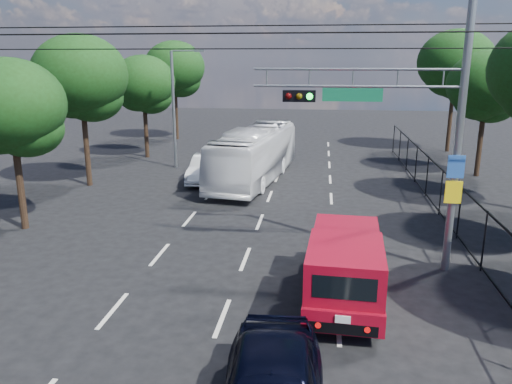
% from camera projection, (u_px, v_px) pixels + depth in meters
% --- Properties ---
extents(lane_markings, '(6.12, 38.00, 0.01)m').
position_uv_depth(lane_markings, '(265.00, 208.00, 22.61)').
color(lane_markings, beige).
rests_on(lane_markings, ground).
extents(signal_mast, '(6.43, 0.39, 9.50)m').
position_uv_depth(signal_mast, '(420.00, 104.00, 14.84)').
color(signal_mast, slate).
rests_on(signal_mast, ground).
extents(streetlight_left, '(2.09, 0.22, 7.08)m').
position_uv_depth(streetlight_left, '(176.00, 103.00, 30.05)').
color(streetlight_left, slate).
rests_on(streetlight_left, ground).
extents(utility_wires, '(22.00, 5.04, 0.74)m').
position_uv_depth(utility_wires, '(248.00, 36.00, 15.80)').
color(utility_wires, black).
rests_on(utility_wires, ground).
extents(fence_right, '(0.06, 34.03, 2.00)m').
position_uv_depth(fence_right, '(451.00, 203.00, 19.65)').
color(fence_right, black).
rests_on(fence_right, ground).
extents(tree_right_d, '(4.32, 4.32, 7.02)m').
position_uv_depth(tree_right_d, '(486.00, 90.00, 27.61)').
color(tree_right_d, black).
rests_on(tree_right_d, ground).
extents(tree_right_e, '(5.28, 5.28, 8.58)m').
position_uv_depth(tree_right_e, '(455.00, 68.00, 34.97)').
color(tree_right_e, black).
rests_on(tree_right_e, ground).
extents(tree_left_b, '(4.08, 4.08, 6.63)m').
position_uv_depth(tree_left_b, '(12.00, 113.00, 18.77)').
color(tree_left_b, black).
rests_on(tree_left_b, ground).
extents(tree_left_c, '(4.80, 4.80, 7.80)m').
position_uv_depth(tree_left_c, '(81.00, 82.00, 25.34)').
color(tree_left_c, black).
rests_on(tree_left_c, ground).
extents(tree_left_d, '(4.20, 4.20, 6.83)m').
position_uv_depth(tree_left_d, '(144.00, 87.00, 33.13)').
color(tree_left_d, black).
rests_on(tree_left_d, ground).
extents(tree_left_e, '(4.92, 4.92, 7.99)m').
position_uv_depth(tree_left_e, '(175.00, 72.00, 40.61)').
color(tree_left_e, black).
rests_on(tree_left_e, ground).
extents(red_pickup, '(2.21, 5.42, 1.98)m').
position_uv_depth(red_pickup, '(345.00, 265.00, 13.71)').
color(red_pickup, black).
rests_on(red_pickup, ground).
extents(white_bus, '(3.87, 10.73, 2.92)m').
position_uv_depth(white_bus, '(255.00, 154.00, 27.43)').
color(white_bus, white).
rests_on(white_bus, ground).
extents(white_van, '(1.66, 4.44, 1.45)m').
position_uv_depth(white_van, '(207.00, 168.00, 27.39)').
color(white_van, white).
rests_on(white_van, ground).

